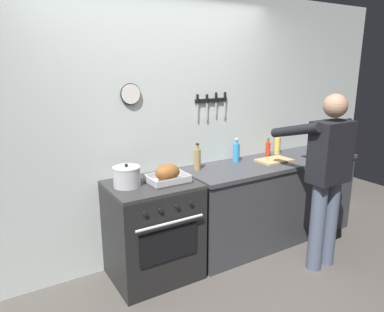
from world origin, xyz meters
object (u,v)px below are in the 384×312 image
bottle_hot_sauce (268,149)px  roasting_pan (168,174)px  stove (153,230)px  bottle_cooking_oil (277,145)px  person_cook (327,171)px  bottle_dish_soap (236,152)px  cutting_board (274,160)px  stock_pot (127,177)px  bottle_vinegar (197,159)px

bottle_hot_sauce → roasting_pan: bearing=-171.9°
stove → bottle_cooking_oil: bearing=6.6°
roasting_pan → person_cook: bearing=-25.5°
bottle_cooking_oil → bottle_dish_soap: size_ratio=0.99×
bottle_cooking_oil → bottle_hot_sauce: bearing=-165.1°
stove → person_cook: 1.68m
cutting_board → bottle_hot_sauce: 0.20m
stove → person_cook: person_cook is taller
cutting_board → bottle_hot_sauce: bearing=69.4°
roasting_pan → cutting_board: size_ratio=0.98×
stock_pot → bottle_hot_sauce: bearing=3.7°
cutting_board → stock_pot: bearing=177.9°
roasting_pan → cutting_board: (1.29, 0.02, -0.06)m
person_cook → stove: bearing=66.7°
bottle_hot_sauce → bottle_dish_soap: bearing=176.2°
stove → person_cook: (1.45, -0.68, 0.50)m
roasting_pan → bottle_vinegar: (0.43, 0.19, 0.04)m
cutting_board → bottle_vinegar: (-0.86, 0.17, 0.10)m
stove → bottle_hot_sauce: bottle_hot_sauce is taller
person_cook → bottle_vinegar: size_ratio=6.30×
stove → roasting_pan: (0.13, -0.05, 0.52)m
stock_pot → cutting_board: stock_pot is taller
bottle_cooking_oil → bottle_hot_sauce: (-0.20, -0.05, -0.02)m
cutting_board → bottle_cooking_oil: bearing=40.5°
person_cook → stock_pot: bearing=68.6°
bottle_hot_sauce → cutting_board: bearing=-110.6°
bottle_dish_soap → bottle_vinegar: bearing=-176.3°
roasting_pan → cutting_board: 1.29m
bottle_cooking_oil → bottle_hot_sauce: size_ratio=1.17×
roasting_pan → stock_pot: 0.35m
roasting_pan → bottle_hot_sauce: 1.37m
cutting_board → bottle_dish_soap: (-0.36, 0.20, 0.10)m
bottle_dish_soap → roasting_pan: bearing=-166.6°
cutting_board → bottle_dish_soap: size_ratio=1.43×
stove → cutting_board: bearing=-1.0°
cutting_board → bottle_hot_sauce: (0.06, 0.17, 0.08)m
bottle_cooking_oil → stove: bearing=-173.4°
bottle_cooking_oil → bottle_vinegar: bearing=-177.1°
person_cook → stock_pot: person_cook is taller
bottle_vinegar → bottle_dish_soap: size_ratio=1.04×
cutting_board → bottle_hot_sauce: bottle_hot_sauce is taller
person_cook → stock_pot: size_ratio=7.12×
bottle_vinegar → bottle_cooking_oil: (1.12, 0.06, -0.01)m
bottle_vinegar → bottle_hot_sauce: size_ratio=1.23×
person_cook → bottle_dish_soap: bearing=26.0°
stock_pot → roasting_pan: bearing=-13.7°
cutting_board → bottle_dish_soap: 0.42m
roasting_pan → bottle_hot_sauce: bottle_hot_sauce is taller
bottle_cooking_oil → stock_pot: bearing=-175.1°
stove → stock_pot: size_ratio=3.86×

